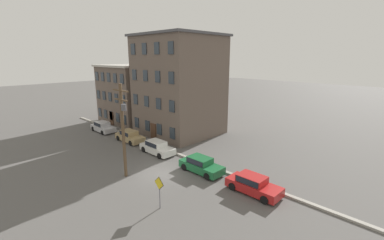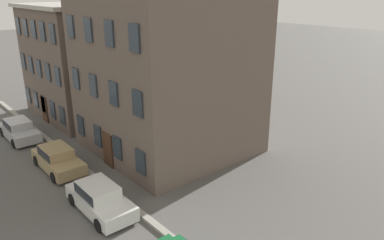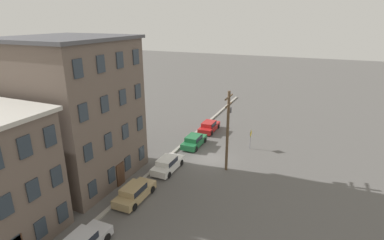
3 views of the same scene
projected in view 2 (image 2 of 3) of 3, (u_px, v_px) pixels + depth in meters
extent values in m
cube|color=#66564C|center=(102.00, 60.00, 33.34)|extent=(9.67, 10.96, 9.11)
cube|color=#B7B2A8|center=(97.00, 5.00, 31.77)|extent=(10.17, 11.46, 0.30)
cube|color=#2D3842|center=(28.00, 95.00, 33.76)|extent=(0.90, 0.10, 1.40)
cube|color=#2D3842|center=(23.00, 61.00, 32.75)|extent=(0.90, 0.10, 1.40)
cube|color=#2D3842|center=(18.00, 26.00, 31.74)|extent=(0.90, 0.10, 1.40)
cube|color=#2D3842|center=(36.00, 99.00, 32.37)|extent=(0.90, 0.10, 1.40)
cube|color=#2D3842|center=(31.00, 65.00, 31.36)|extent=(0.90, 0.10, 1.40)
cube|color=#2D3842|center=(25.00, 27.00, 30.35)|extent=(0.90, 0.10, 1.40)
cube|color=#2D3842|center=(44.00, 104.00, 30.98)|extent=(0.90, 0.10, 1.40)
cube|color=#2D3842|center=(39.00, 68.00, 29.97)|extent=(0.90, 0.10, 1.40)
cube|color=#2D3842|center=(33.00, 29.00, 28.96)|extent=(0.90, 0.10, 1.40)
cube|color=#2D3842|center=(53.00, 110.00, 29.58)|extent=(0.90, 0.10, 1.40)
cube|color=#2D3842|center=(48.00, 72.00, 28.57)|extent=(0.90, 0.10, 1.40)
cube|color=#2D3842|center=(42.00, 31.00, 27.56)|extent=(0.90, 0.10, 1.40)
cube|color=#2D3842|center=(62.00, 116.00, 28.19)|extent=(0.90, 0.10, 1.40)
cube|color=#2D3842|center=(57.00, 76.00, 27.18)|extent=(0.90, 0.10, 1.40)
cube|color=#2D3842|center=(52.00, 34.00, 26.17)|extent=(0.90, 0.10, 1.40)
cube|color=#472D1E|center=(44.00, 109.00, 31.11)|extent=(1.10, 0.10, 2.20)
cube|color=#66564C|center=(167.00, 52.00, 24.32)|extent=(10.05, 9.40, 13.30)
cube|color=#2D3842|center=(81.00, 125.00, 25.79)|extent=(0.90, 0.10, 1.40)
cube|color=#2D3842|center=(76.00, 78.00, 24.68)|extent=(0.90, 0.10, 1.40)
cube|color=#2D3842|center=(70.00, 27.00, 23.57)|extent=(0.90, 0.10, 1.40)
cube|color=#2D3842|center=(98.00, 136.00, 23.98)|extent=(0.90, 0.10, 1.40)
cube|color=#2D3842|center=(93.00, 85.00, 22.87)|extent=(0.90, 0.10, 1.40)
cube|color=#2D3842|center=(88.00, 30.00, 21.77)|extent=(0.90, 0.10, 1.40)
cube|color=#2D3842|center=(117.00, 148.00, 22.17)|extent=(0.90, 0.10, 1.40)
cube|color=#2D3842|center=(113.00, 94.00, 21.06)|extent=(0.90, 0.10, 1.40)
cube|color=#2D3842|center=(109.00, 34.00, 19.96)|extent=(0.90, 0.10, 1.40)
cube|color=#2D3842|center=(140.00, 162.00, 20.36)|extent=(0.90, 0.10, 1.40)
cube|color=#2D3842|center=(137.00, 104.00, 19.26)|extent=(0.90, 0.10, 1.40)
cube|color=#2D3842|center=(134.00, 38.00, 18.15)|extent=(0.90, 0.10, 1.40)
cube|color=#472D1E|center=(108.00, 150.00, 23.26)|extent=(1.10, 0.10, 2.20)
cube|color=#B7B7BC|center=(20.00, 132.00, 27.69)|extent=(4.40, 1.80, 0.70)
cube|color=#B7B7BC|center=(18.00, 124.00, 27.63)|extent=(2.20, 1.51, 0.55)
cube|color=#1E232D|center=(18.00, 124.00, 27.63)|extent=(2.02, 1.58, 0.48)
cylinder|color=black|center=(39.00, 137.00, 27.23)|extent=(0.66, 0.22, 0.66)
cylinder|color=black|center=(14.00, 143.00, 26.19)|extent=(0.66, 0.22, 0.66)
cylinder|color=black|center=(26.00, 127.00, 29.32)|extent=(0.66, 0.22, 0.66)
cylinder|color=black|center=(2.00, 132.00, 28.28)|extent=(0.66, 0.22, 0.66)
cube|color=tan|center=(58.00, 162.00, 22.98)|extent=(4.40, 1.80, 0.70)
cube|color=tan|center=(56.00, 151.00, 22.92)|extent=(2.20, 1.51, 0.55)
cube|color=#1E232D|center=(56.00, 151.00, 22.92)|extent=(2.02, 1.58, 0.48)
cylinder|color=black|center=(82.00, 169.00, 22.52)|extent=(0.66, 0.22, 0.66)
cylinder|color=black|center=(54.00, 177.00, 21.49)|extent=(0.66, 0.22, 0.66)
cylinder|color=black|center=(63.00, 153.00, 24.61)|extent=(0.66, 0.22, 0.66)
cylinder|color=black|center=(37.00, 161.00, 23.57)|extent=(0.66, 0.22, 0.66)
cube|color=silver|center=(101.00, 202.00, 18.65)|extent=(4.40, 1.80, 0.70)
cube|color=silver|center=(98.00, 189.00, 18.59)|extent=(2.20, 1.51, 0.55)
cube|color=#1E232D|center=(98.00, 189.00, 18.59)|extent=(2.02, 1.58, 0.48)
cylinder|color=black|center=(131.00, 212.00, 18.19)|extent=(0.66, 0.22, 0.66)
cylinder|color=black|center=(99.00, 225.00, 17.16)|extent=(0.66, 0.22, 0.66)
cylinder|color=black|center=(103.00, 189.00, 20.28)|extent=(0.66, 0.22, 0.66)
cylinder|color=black|center=(73.00, 199.00, 19.24)|extent=(0.66, 0.22, 0.66)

